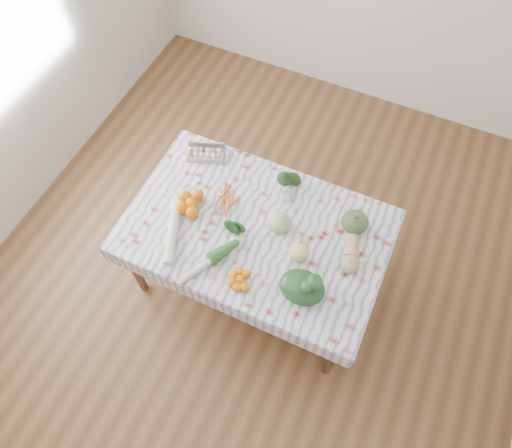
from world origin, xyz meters
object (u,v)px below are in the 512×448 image
object	(u,v)px
grapefruit	(299,253)
dining_table	(256,235)
cabbage	(280,223)
butternut_squash	(351,254)
egg_carton	(205,155)
kabocha_squash	(355,222)

from	to	relation	value
grapefruit	dining_table	bearing A→B (deg)	166.83
cabbage	grapefruit	size ratio (longest dim) A/B	1.19
cabbage	butternut_squash	bearing A→B (deg)	-1.70
egg_carton	butternut_squash	bearing A→B (deg)	-36.45
dining_table	kabocha_squash	distance (m)	0.64
butternut_squash	grapefruit	world-z (taller)	grapefruit
dining_table	butternut_squash	distance (m)	0.63
kabocha_squash	grapefruit	world-z (taller)	grapefruit
dining_table	butternut_squash	world-z (taller)	butternut_squash
dining_table	cabbage	size ratio (longest dim) A/B	11.37
dining_table	egg_carton	size ratio (longest dim) A/B	6.20
butternut_squash	dining_table	bearing A→B (deg)	170.53
egg_carton	butternut_squash	size ratio (longest dim) A/B	1.05
dining_table	kabocha_squash	xyz separation A→B (m)	(0.56, 0.27, 0.14)
dining_table	cabbage	distance (m)	0.21
dining_table	cabbage	xyz separation A→B (m)	(0.13, 0.06, 0.15)
egg_carton	kabocha_squash	world-z (taller)	kabocha_squash
cabbage	dining_table	bearing A→B (deg)	-154.20
egg_carton	cabbage	xyz separation A→B (m)	(0.69, -0.30, 0.04)
cabbage	grapefruit	xyz separation A→B (m)	(0.19, -0.14, -0.01)
kabocha_squash	grapefruit	distance (m)	0.42
kabocha_squash	grapefruit	xyz separation A→B (m)	(-0.24, -0.35, 0.00)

